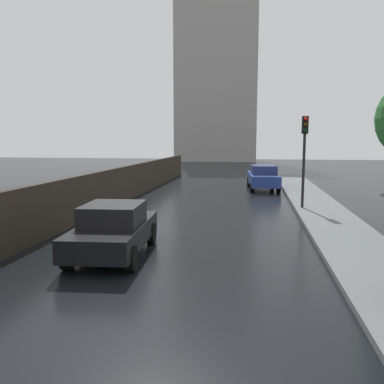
% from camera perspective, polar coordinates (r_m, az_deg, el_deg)
% --- Properties ---
extents(ground, '(120.00, 120.00, 0.00)m').
position_cam_1_polar(ground, '(6.06, -14.80, -23.50)').
color(ground, black).
extents(car_blue_near_kerb, '(2.04, 4.70, 1.52)m').
position_cam_1_polar(car_blue_near_kerb, '(25.35, 10.15, 2.11)').
color(car_blue_near_kerb, navy).
rests_on(car_blue_near_kerb, ground).
extents(car_black_mid_road, '(1.99, 4.02, 1.40)m').
position_cam_1_polar(car_black_mid_road, '(10.90, -11.15, -5.27)').
color(car_black_mid_road, black).
rests_on(car_black_mid_road, ground).
extents(traffic_light, '(0.26, 0.39, 3.96)m').
position_cam_1_polar(traffic_light, '(17.91, 15.83, 6.61)').
color(traffic_light, black).
rests_on(traffic_light, sidewalk_strip).
extents(distant_tower, '(11.60, 7.89, 32.26)m').
position_cam_1_polar(distant_tower, '(60.74, 3.66, 18.33)').
color(distant_tower, '#9E9993').
rests_on(distant_tower, ground).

